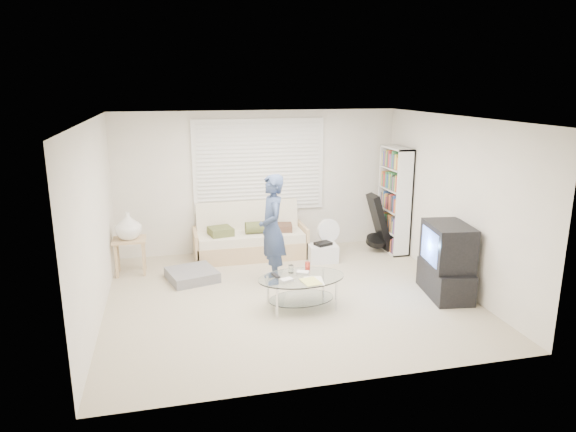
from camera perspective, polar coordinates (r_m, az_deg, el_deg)
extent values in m
plane|color=tan|center=(7.39, 0.01, -8.93)|extent=(5.00, 5.00, 0.00)
cube|color=white|center=(9.15, -3.24, 3.82)|extent=(5.00, 0.02, 2.50)
cube|color=white|center=(4.92, 6.07, -5.63)|extent=(5.00, 0.02, 2.50)
cube|color=white|center=(6.88, -20.70, -0.67)|extent=(0.02, 4.50, 2.50)
cube|color=white|center=(7.93, 17.87, 1.49)|extent=(0.02, 4.50, 2.50)
cube|color=white|center=(6.80, 0.01, 10.79)|extent=(5.00, 4.50, 0.02)
cube|color=white|center=(9.07, -3.24, 5.65)|extent=(2.32, 0.06, 1.62)
cube|color=black|center=(9.05, -3.22, 5.64)|extent=(2.20, 0.01, 1.50)
cube|color=silver|center=(9.03, -3.19, 5.61)|extent=(2.16, 0.04, 1.50)
cube|color=silver|center=(9.05, -3.21, 5.63)|extent=(2.32, 0.08, 1.62)
cube|color=tan|center=(8.98, -4.18, -3.65)|extent=(1.87, 0.75, 0.30)
cube|color=beige|center=(8.89, -4.18, -2.31)|extent=(1.80, 0.69, 0.15)
cube|color=beige|center=(9.12, -4.54, -0.05)|extent=(1.80, 0.21, 0.58)
cube|color=tan|center=(8.86, -10.20, -3.34)|extent=(0.06, 0.75, 0.52)
cube|color=tan|center=(9.13, 1.63, -2.57)|extent=(0.06, 0.75, 0.52)
cube|color=#4D562C|center=(8.76, -7.50, -1.69)|extent=(0.44, 0.44, 0.13)
cylinder|color=#4D562C|center=(8.81, -3.24, -1.25)|extent=(0.47, 0.21, 0.21)
cube|color=#4A3325|center=(8.96, -0.65, -1.27)|extent=(0.39, 0.39, 0.11)
cube|color=slate|center=(8.10, -10.61, -6.45)|extent=(0.85, 0.85, 0.16)
cube|color=tan|center=(8.44, -17.23, -2.55)|extent=(0.51, 0.41, 0.04)
cube|color=tan|center=(8.40, -18.53, -4.78)|extent=(0.04, 0.04, 0.55)
cube|color=tan|center=(8.37, -15.75, -4.64)|extent=(0.04, 0.04, 0.55)
cube|color=tan|center=(8.69, -18.37, -4.13)|extent=(0.04, 0.04, 0.55)
cube|color=tan|center=(8.66, -15.68, -3.99)|extent=(0.04, 0.04, 0.55)
imported|color=white|center=(8.38, -17.34, -1.02)|extent=(0.41, 0.41, 0.43)
cube|color=white|center=(9.31, 11.77, 1.76)|extent=(0.30, 0.79, 1.88)
cube|color=black|center=(9.30, 10.13, -0.67)|extent=(0.42, 0.38, 1.03)
cylinder|color=black|center=(9.38, 9.81, -2.72)|extent=(0.38, 0.39, 0.21)
cylinder|color=white|center=(9.06, 4.43, -4.39)|extent=(0.28, 0.28, 0.03)
cylinder|color=white|center=(9.00, 4.45, -3.33)|extent=(0.04, 0.04, 0.35)
cylinder|color=white|center=(8.92, 4.49, -1.57)|extent=(0.42, 0.20, 0.41)
cylinder|color=white|center=(8.92, 4.49, -1.57)|extent=(0.12, 0.08, 0.11)
cube|color=white|center=(8.77, 3.90, -4.14)|extent=(0.51, 0.38, 0.29)
cube|color=black|center=(8.71, 3.92, -3.08)|extent=(0.32, 0.28, 0.05)
cube|color=black|center=(7.71, 17.06, -6.88)|extent=(0.64, 1.02, 0.43)
cube|color=black|center=(7.54, 17.35, -3.16)|extent=(0.64, 0.87, 0.62)
cube|color=#5C81E8|center=(7.45, 15.52, -3.25)|extent=(0.11, 0.61, 0.47)
ellipsoid|color=silver|center=(6.89, 1.51, -6.86)|extent=(1.23, 0.83, 0.02)
ellipsoid|color=silver|center=(7.01, 1.49, -9.15)|extent=(0.94, 0.64, 0.01)
cylinder|color=silver|center=(6.66, -1.21, -9.75)|extent=(0.03, 0.03, 0.41)
cylinder|color=silver|center=(6.91, 5.38, -8.88)|extent=(0.03, 0.03, 0.41)
cylinder|color=silver|center=(7.08, -2.28, -8.25)|extent=(0.03, 0.03, 0.41)
cylinder|color=silver|center=(7.31, 3.95, -7.50)|extent=(0.03, 0.03, 0.41)
cube|color=white|center=(6.74, -0.16, -7.12)|extent=(0.19, 0.15, 0.04)
cube|color=white|center=(6.99, 1.65, -6.30)|extent=(0.19, 0.17, 0.04)
cylinder|color=silver|center=(7.02, 0.34, -5.91)|extent=(0.07, 0.07, 0.11)
cylinder|color=#E14132|center=(7.11, 2.19, -5.60)|extent=(0.07, 0.07, 0.12)
cube|color=black|center=(6.91, -1.38, -6.62)|extent=(0.09, 0.19, 0.02)
cube|color=white|center=(6.75, 2.91, -7.22)|extent=(0.28, 0.35, 0.01)
cube|color=#D3D365|center=(6.71, 2.55, -7.28)|extent=(0.26, 0.32, 0.01)
imported|color=navy|center=(7.65, -1.78, -1.51)|extent=(0.40, 0.61, 1.66)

